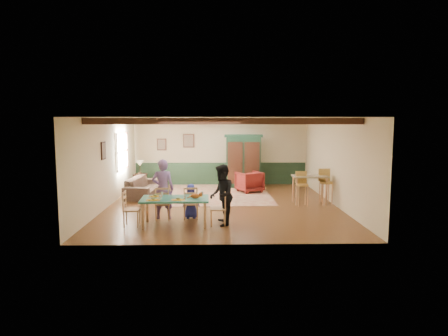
{
  "coord_description": "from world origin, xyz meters",
  "views": [
    {
      "loc": [
        -0.19,
        -12.25,
        2.64
      ],
      "look_at": [
        0.05,
        0.09,
        1.15
      ],
      "focal_mm": 32.0,
      "sensor_mm": 36.0,
      "label": 1
    }
  ],
  "objects_px": {
    "dining_chair_end_left": "(132,209)",
    "person_child": "(191,201)",
    "dining_chair_end_right": "(218,208)",
    "armchair": "(249,182)",
    "dining_table": "(175,212)",
    "table_lamp": "(140,167)",
    "armoire": "(244,161)",
    "dining_chair_far_right": "(191,203)",
    "sofa": "(144,187)",
    "person_man": "(163,189)",
    "counter_table": "(310,190)",
    "bar_stool_right": "(326,187)",
    "cat": "(195,195)",
    "dining_chair_far_left": "(163,203)",
    "bar_stool_left": "(302,189)",
    "person_woman": "(222,195)",
    "end_table": "(140,181)"
  },
  "relations": [
    {
      "from": "dining_chair_end_left",
      "to": "dining_chair_end_right",
      "type": "relative_size",
      "value": 1.0
    },
    {
      "from": "dining_table",
      "to": "armoire",
      "type": "relative_size",
      "value": 0.81
    },
    {
      "from": "counter_table",
      "to": "dining_chair_end_left",
      "type": "bearing_deg",
      "value": -152.61
    },
    {
      "from": "dining_chair_end_right",
      "to": "bar_stool_right",
      "type": "xyz_separation_m",
      "value": [
        3.41,
        2.45,
        0.11
      ]
    },
    {
      "from": "armchair",
      "to": "dining_chair_end_right",
      "type": "bearing_deg",
      "value": 50.44
    },
    {
      "from": "person_child",
      "to": "armchair",
      "type": "bearing_deg",
      "value": -117.5
    },
    {
      "from": "dining_chair_far_right",
      "to": "bar_stool_right",
      "type": "xyz_separation_m",
      "value": [
        4.12,
        1.79,
        0.11
      ]
    },
    {
      "from": "dining_table",
      "to": "counter_table",
      "type": "relative_size",
      "value": 1.56
    },
    {
      "from": "person_woman",
      "to": "person_child",
      "type": "relative_size",
      "value": 1.64
    },
    {
      "from": "table_lamp",
      "to": "dining_chair_far_left",
      "type": "bearing_deg",
      "value": -72.66
    },
    {
      "from": "dining_chair_far_left",
      "to": "armoire",
      "type": "distance_m",
      "value": 5.65
    },
    {
      "from": "sofa",
      "to": "person_man",
      "type": "bearing_deg",
      "value": -155.94
    },
    {
      "from": "dining_chair_end_right",
      "to": "bar_stool_right",
      "type": "bearing_deg",
      "value": 124.09
    },
    {
      "from": "dining_table",
      "to": "armchair",
      "type": "relative_size",
      "value": 2.0
    },
    {
      "from": "armoire",
      "to": "dining_chair_end_left",
      "type": "bearing_deg",
      "value": -114.76
    },
    {
      "from": "sofa",
      "to": "counter_table",
      "type": "distance_m",
      "value": 5.66
    },
    {
      "from": "dining_chair_end_left",
      "to": "person_man",
      "type": "distance_m",
      "value": 1.08
    },
    {
      "from": "person_child",
      "to": "table_lamp",
      "type": "xyz_separation_m",
      "value": [
        -2.26,
        4.75,
        0.36
      ]
    },
    {
      "from": "dining_chair_end_right",
      "to": "cat",
      "type": "height_order",
      "value": "dining_chair_end_right"
    },
    {
      "from": "sofa",
      "to": "dining_chair_far_left",
      "type": "bearing_deg",
      "value": -156.29
    },
    {
      "from": "dining_chair_far_left",
      "to": "dining_chair_end_left",
      "type": "distance_m",
      "value": 0.97
    },
    {
      "from": "dining_chair_end_right",
      "to": "counter_table",
      "type": "bearing_deg",
      "value": 129.69
    },
    {
      "from": "cat",
      "to": "dining_chair_end_right",
      "type": "bearing_deg",
      "value": 9.46
    },
    {
      "from": "dining_chair_end_right",
      "to": "end_table",
      "type": "xyz_separation_m",
      "value": [
        -2.98,
        5.48,
        -0.16
      ]
    },
    {
      "from": "dining_chair_end_left",
      "to": "person_child",
      "type": "relative_size",
      "value": 0.95
    },
    {
      "from": "person_man",
      "to": "table_lamp",
      "type": "distance_m",
      "value": 5.01
    },
    {
      "from": "armchair",
      "to": "bar_stool_left",
      "type": "relative_size",
      "value": 0.8
    },
    {
      "from": "person_woman",
      "to": "end_table",
      "type": "xyz_separation_m",
      "value": [
        -3.07,
        5.48,
        -0.48
      ]
    },
    {
      "from": "counter_table",
      "to": "bar_stool_left",
      "type": "distance_m",
      "value": 0.44
    },
    {
      "from": "dining_chair_far_right",
      "to": "sofa",
      "type": "bearing_deg",
      "value": -62.66
    },
    {
      "from": "dining_chair_far_right",
      "to": "dining_chair_end_left",
      "type": "xyz_separation_m",
      "value": [
        -1.43,
        -0.71,
        0.0
      ]
    },
    {
      "from": "table_lamp",
      "to": "dining_table",
      "type": "bearing_deg",
      "value": -70.92
    },
    {
      "from": "dining_chair_end_left",
      "to": "armoire",
      "type": "xyz_separation_m",
      "value": [
        3.18,
        5.72,
        0.59
      ]
    },
    {
      "from": "person_man",
      "to": "bar_stool_right",
      "type": "distance_m",
      "value": 5.18
    },
    {
      "from": "counter_table",
      "to": "bar_stool_right",
      "type": "relative_size",
      "value": 0.97
    },
    {
      "from": "dining_chair_end_right",
      "to": "cat",
      "type": "distance_m",
      "value": 0.66
    },
    {
      "from": "dining_chair_far_left",
      "to": "cat",
      "type": "distance_m",
      "value": 1.22
    },
    {
      "from": "cat",
      "to": "armoire",
      "type": "xyz_separation_m",
      "value": [
        1.59,
        5.77,
        0.25
      ]
    },
    {
      "from": "end_table",
      "to": "bar_stool_left",
      "type": "xyz_separation_m",
      "value": [
        5.59,
        -3.23,
        0.24
      ]
    },
    {
      "from": "dining_table",
      "to": "bar_stool_left",
      "type": "xyz_separation_m",
      "value": [
        3.68,
        2.29,
        0.18
      ]
    },
    {
      "from": "armoire",
      "to": "person_woman",
      "type": "bearing_deg",
      "value": -95.15
    },
    {
      "from": "person_child",
      "to": "counter_table",
      "type": "relative_size",
      "value": 0.87
    },
    {
      "from": "dining_chair_end_left",
      "to": "cat",
      "type": "height_order",
      "value": "dining_chair_end_left"
    },
    {
      "from": "dining_chair_far_left",
      "to": "table_lamp",
      "type": "height_order",
      "value": "table_lamp"
    },
    {
      "from": "dining_chair_end_left",
      "to": "dining_chair_end_right",
      "type": "xyz_separation_m",
      "value": [
        2.14,
        0.06,
        0.0
      ]
    },
    {
      "from": "dining_chair_far_left",
      "to": "sofa",
      "type": "distance_m",
      "value": 3.53
    },
    {
      "from": "person_man",
      "to": "dining_chair_far_left",
      "type": "bearing_deg",
      "value": 90.0
    },
    {
      "from": "dining_chair_far_right",
      "to": "armchair",
      "type": "relative_size",
      "value": 1.06
    },
    {
      "from": "dining_chair_end_left",
      "to": "person_child",
      "type": "bearing_deg",
      "value": -62.7
    },
    {
      "from": "dining_chair_end_left",
      "to": "dining_table",
      "type": "bearing_deg",
      "value": -90.0
    }
  ]
}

